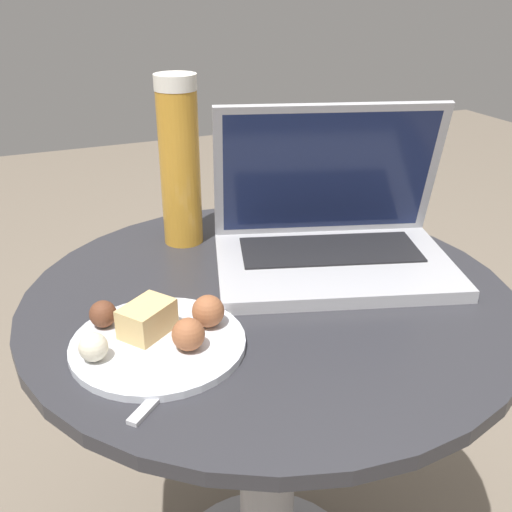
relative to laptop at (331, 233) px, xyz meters
The scene contains 6 objects.
table 0.24m from the laptop, 159.03° to the right, with size 0.66×0.66×0.56m.
napkin 0.30m from the laptop, 161.55° to the right, with size 0.19×0.17×0.00m.
laptop is the anchor object (origin of this frame).
beer_glass 0.25m from the laptop, 137.12° to the left, with size 0.06×0.06×0.26m.
snack_plate 0.31m from the laptop, 158.66° to the right, with size 0.20×0.20×0.05m.
fork 0.31m from the laptop, 148.68° to the right, with size 0.15×0.14×0.00m.
Camera 1 is at (-0.29, -0.64, 0.95)m, focal length 42.00 mm.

